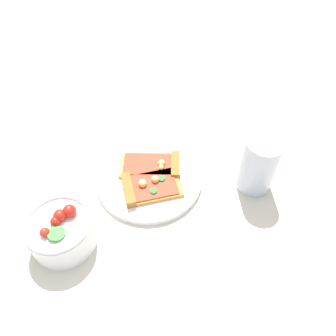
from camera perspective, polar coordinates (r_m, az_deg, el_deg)
name	(u,v)px	position (r m, az deg, el deg)	size (l,w,h in m)	color
ground_plane	(149,174)	(0.76, -3.44, -1.08)	(2.40, 2.40, 0.00)	beige
plate	(149,178)	(0.74, -3.33, -1.75)	(0.24, 0.24, 0.01)	white
pizza_slice_near	(147,187)	(0.71, -3.73, -3.27)	(0.13, 0.15, 0.02)	gold
pizza_slice_far	(155,165)	(0.75, -2.37, 0.53)	(0.15, 0.15, 0.02)	#E5B256
salad_bowl	(61,231)	(0.67, -18.25, -10.41)	(0.13, 0.13, 0.09)	white
soda_glass	(258,166)	(0.72, 15.55, 0.33)	(0.08, 0.08, 0.13)	silver
paper_napkin	(188,119)	(0.89, 3.62, 8.54)	(0.14, 0.12, 0.00)	white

